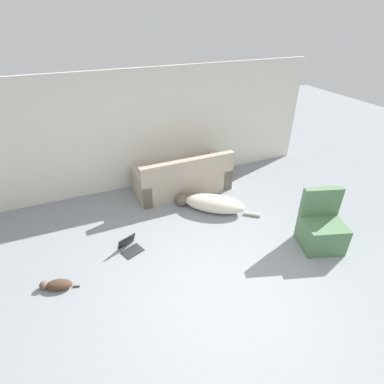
{
  "coord_description": "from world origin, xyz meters",
  "views": [
    {
      "loc": [
        -1.46,
        -2.31,
        3.33
      ],
      "look_at": [
        0.19,
        1.64,
        0.69
      ],
      "focal_mm": 28.0,
      "sensor_mm": 36.0,
      "label": 1
    }
  ],
  "objects": [
    {
      "name": "laptop_open",
      "position": [
        -0.99,
        1.44,
        0.07
      ],
      "size": [
        0.41,
        0.41,
        0.23
      ],
      "rotation": [
        0.0,
        0.0,
        0.39
      ],
      "color": "#2D2D33",
      "rests_on": "ground_plane"
    },
    {
      "name": "ground_plane",
      "position": [
        0.0,
        0.0,
        0.0
      ],
      "size": [
        20.0,
        20.0,
        0.0
      ],
      "primitive_type": "plane",
      "color": "gray"
    },
    {
      "name": "dog",
      "position": [
        0.72,
        1.92,
        0.14
      ],
      "size": [
        1.39,
        1.12,
        0.29
      ],
      "rotation": [
        0.0,
        0.0,
        2.48
      ],
      "color": "beige",
      "rests_on": "ground_plane"
    },
    {
      "name": "couch",
      "position": [
        0.47,
        2.79,
        0.29
      ],
      "size": [
        1.97,
        0.84,
        0.86
      ],
      "rotation": [
        0.0,
        0.0,
        3.16
      ],
      "color": "tan",
      "rests_on": "ground_plane"
    },
    {
      "name": "cat",
      "position": [
        -2.1,
        1.04,
        0.06
      ],
      "size": [
        0.53,
        0.29,
        0.12
      ],
      "rotation": [
        0.0,
        0.0,
        2.8
      ],
      "color": "#473323",
      "rests_on": "ground_plane"
    },
    {
      "name": "wall_back",
      "position": [
        0.0,
        3.43,
        1.2
      ],
      "size": [
        7.31,
        0.06,
        2.41
      ],
      "color": "silver",
      "rests_on": "ground_plane"
    },
    {
      "name": "side_chair",
      "position": [
        1.9,
        0.36,
        0.32
      ],
      "size": [
        0.76,
        0.74,
        0.95
      ],
      "rotation": [
        0.0,
        0.0,
        5.99
      ],
      "color": "#4C754C",
      "rests_on": "ground_plane"
    }
  ]
}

